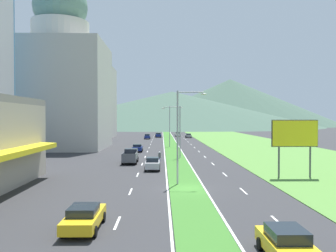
% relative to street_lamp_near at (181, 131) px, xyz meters
% --- Properties ---
extents(ground_plane, '(600.00, 600.00, 0.00)m').
position_rel_street_lamp_near_xyz_m(ground_plane, '(0.41, -2.03, -5.36)').
color(ground_plane, '#2D2D30').
extents(grass_median, '(3.20, 240.00, 0.06)m').
position_rel_street_lamp_near_xyz_m(grass_median, '(0.41, 57.97, -5.33)').
color(grass_median, '#387028').
rests_on(grass_median, ground_plane).
extents(grass_verge_right, '(24.00, 240.00, 0.06)m').
position_rel_street_lamp_near_xyz_m(grass_verge_right, '(21.01, 57.97, -5.33)').
color(grass_verge_right, '#518438').
rests_on(grass_verge_right, ground_plane).
extents(lane_dash_left_1, '(0.16, 2.80, 0.01)m').
position_rel_street_lamp_near_xyz_m(lane_dash_left_1, '(-4.69, -12.60, -5.35)').
color(lane_dash_left_1, silver).
rests_on(lane_dash_left_1, ground_plane).
extents(lane_dash_left_2, '(0.16, 2.80, 0.01)m').
position_rel_street_lamp_near_xyz_m(lane_dash_left_2, '(-4.69, -3.17, -5.35)').
color(lane_dash_left_2, silver).
rests_on(lane_dash_left_2, ground_plane).
extents(lane_dash_left_3, '(0.16, 2.80, 0.01)m').
position_rel_street_lamp_near_xyz_m(lane_dash_left_3, '(-4.69, 6.26, -5.35)').
color(lane_dash_left_3, silver).
rests_on(lane_dash_left_3, ground_plane).
extents(lane_dash_left_4, '(0.16, 2.80, 0.01)m').
position_rel_street_lamp_near_xyz_m(lane_dash_left_4, '(-4.69, 15.69, -5.35)').
color(lane_dash_left_4, silver).
rests_on(lane_dash_left_4, ground_plane).
extents(lane_dash_left_5, '(0.16, 2.80, 0.01)m').
position_rel_street_lamp_near_xyz_m(lane_dash_left_5, '(-4.69, 25.12, -5.35)').
color(lane_dash_left_5, silver).
rests_on(lane_dash_left_5, ground_plane).
extents(lane_dash_left_6, '(0.16, 2.80, 0.01)m').
position_rel_street_lamp_near_xyz_m(lane_dash_left_6, '(-4.69, 34.55, -5.35)').
color(lane_dash_left_6, silver).
rests_on(lane_dash_left_6, ground_plane).
extents(lane_dash_left_7, '(0.16, 2.80, 0.01)m').
position_rel_street_lamp_near_xyz_m(lane_dash_left_7, '(-4.69, 43.98, -5.35)').
color(lane_dash_left_7, silver).
rests_on(lane_dash_left_7, ground_plane).
extents(lane_dash_left_8, '(0.16, 2.80, 0.01)m').
position_rel_street_lamp_near_xyz_m(lane_dash_left_8, '(-4.69, 53.41, -5.35)').
color(lane_dash_left_8, silver).
rests_on(lane_dash_left_8, ground_plane).
extents(lane_dash_left_9, '(0.16, 2.80, 0.01)m').
position_rel_street_lamp_near_xyz_m(lane_dash_left_9, '(-4.69, 62.84, -5.35)').
color(lane_dash_left_9, silver).
rests_on(lane_dash_left_9, ground_plane).
extents(lane_dash_left_10, '(0.16, 2.80, 0.01)m').
position_rel_street_lamp_near_xyz_m(lane_dash_left_10, '(-4.69, 72.27, -5.35)').
color(lane_dash_left_10, silver).
rests_on(lane_dash_left_10, ground_plane).
extents(lane_dash_left_11, '(0.16, 2.80, 0.01)m').
position_rel_street_lamp_near_xyz_m(lane_dash_left_11, '(-4.69, 81.70, -5.35)').
color(lane_dash_left_11, silver).
rests_on(lane_dash_left_11, ground_plane).
extents(lane_dash_left_12, '(0.16, 2.80, 0.01)m').
position_rel_street_lamp_near_xyz_m(lane_dash_left_12, '(-4.69, 91.13, -5.35)').
color(lane_dash_left_12, silver).
rests_on(lane_dash_left_12, ground_plane).
extents(lane_dash_left_13, '(0.16, 2.80, 0.01)m').
position_rel_street_lamp_near_xyz_m(lane_dash_left_13, '(-4.69, 100.56, -5.35)').
color(lane_dash_left_13, silver).
rests_on(lane_dash_left_13, ground_plane).
extents(lane_dash_right_1, '(0.16, 2.80, 0.01)m').
position_rel_street_lamp_near_xyz_m(lane_dash_right_1, '(5.51, -12.60, -5.35)').
color(lane_dash_right_1, silver).
rests_on(lane_dash_right_1, ground_plane).
extents(lane_dash_right_2, '(0.16, 2.80, 0.01)m').
position_rel_street_lamp_near_xyz_m(lane_dash_right_2, '(5.51, -3.17, -5.35)').
color(lane_dash_right_2, silver).
rests_on(lane_dash_right_2, ground_plane).
extents(lane_dash_right_3, '(0.16, 2.80, 0.01)m').
position_rel_street_lamp_near_xyz_m(lane_dash_right_3, '(5.51, 6.26, -5.35)').
color(lane_dash_right_3, silver).
rests_on(lane_dash_right_3, ground_plane).
extents(lane_dash_right_4, '(0.16, 2.80, 0.01)m').
position_rel_street_lamp_near_xyz_m(lane_dash_right_4, '(5.51, 15.69, -5.35)').
color(lane_dash_right_4, silver).
rests_on(lane_dash_right_4, ground_plane).
extents(lane_dash_right_5, '(0.16, 2.80, 0.01)m').
position_rel_street_lamp_near_xyz_m(lane_dash_right_5, '(5.51, 25.12, -5.35)').
color(lane_dash_right_5, silver).
rests_on(lane_dash_right_5, ground_plane).
extents(lane_dash_right_6, '(0.16, 2.80, 0.01)m').
position_rel_street_lamp_near_xyz_m(lane_dash_right_6, '(5.51, 34.55, -5.35)').
color(lane_dash_right_6, silver).
rests_on(lane_dash_right_6, ground_plane).
extents(lane_dash_right_7, '(0.16, 2.80, 0.01)m').
position_rel_street_lamp_near_xyz_m(lane_dash_right_7, '(5.51, 43.98, -5.35)').
color(lane_dash_right_7, silver).
rests_on(lane_dash_right_7, ground_plane).
extents(lane_dash_right_8, '(0.16, 2.80, 0.01)m').
position_rel_street_lamp_near_xyz_m(lane_dash_right_8, '(5.51, 53.41, -5.35)').
color(lane_dash_right_8, silver).
rests_on(lane_dash_right_8, ground_plane).
extents(lane_dash_right_9, '(0.16, 2.80, 0.01)m').
position_rel_street_lamp_near_xyz_m(lane_dash_right_9, '(5.51, 62.84, -5.35)').
color(lane_dash_right_9, silver).
rests_on(lane_dash_right_9, ground_plane).
extents(lane_dash_right_10, '(0.16, 2.80, 0.01)m').
position_rel_street_lamp_near_xyz_m(lane_dash_right_10, '(5.51, 72.27, -5.35)').
color(lane_dash_right_10, silver).
rests_on(lane_dash_right_10, ground_plane).
extents(lane_dash_right_11, '(0.16, 2.80, 0.01)m').
position_rel_street_lamp_near_xyz_m(lane_dash_right_11, '(5.51, 81.70, -5.35)').
color(lane_dash_right_11, silver).
rests_on(lane_dash_right_11, ground_plane).
extents(lane_dash_right_12, '(0.16, 2.80, 0.01)m').
position_rel_street_lamp_near_xyz_m(lane_dash_right_12, '(5.51, 91.13, -5.35)').
color(lane_dash_right_12, silver).
rests_on(lane_dash_right_12, ground_plane).
extents(lane_dash_right_13, '(0.16, 2.80, 0.01)m').
position_rel_street_lamp_near_xyz_m(lane_dash_right_13, '(5.51, 100.56, -5.35)').
color(lane_dash_right_13, silver).
rests_on(lane_dash_right_13, ground_plane).
extents(edge_line_median_left, '(0.16, 240.00, 0.01)m').
position_rel_street_lamp_near_xyz_m(edge_line_median_left, '(-1.34, 57.97, -5.35)').
color(edge_line_median_left, silver).
rests_on(edge_line_median_left, ground_plane).
extents(edge_line_median_right, '(0.16, 240.00, 0.01)m').
position_rel_street_lamp_near_xyz_m(edge_line_median_right, '(2.16, 57.97, -5.35)').
color(edge_line_median_right, silver).
rests_on(edge_line_median_right, ground_plane).
extents(domed_building, '(19.56, 19.56, 36.89)m').
position_rel_street_lamp_near_xyz_m(domed_building, '(-23.93, 42.65, 9.79)').
color(domed_building, '#B7B2A8').
rests_on(domed_building, ground_plane).
extents(midrise_colored, '(13.51, 13.51, 24.05)m').
position_rel_street_lamp_near_xyz_m(midrise_colored, '(-25.17, 88.20, 6.67)').
color(midrise_colored, '#B7B2A8').
rests_on(midrise_colored, ground_plane).
extents(hill_far_left, '(234.48, 234.48, 23.20)m').
position_rel_street_lamp_near_xyz_m(hill_far_left, '(-95.96, 282.69, 6.24)').
color(hill_far_left, '#47664C').
rests_on(hill_far_left, ground_plane).
extents(hill_far_center, '(227.69, 227.69, 28.02)m').
position_rel_street_lamp_near_xyz_m(hill_far_center, '(6.58, 246.91, 8.65)').
color(hill_far_center, '#3D5647').
rests_on(hill_far_center, ground_plane).
extents(hill_far_right, '(194.08, 194.08, 42.67)m').
position_rel_street_lamp_near_xyz_m(hill_far_right, '(61.44, 288.34, 15.98)').
color(hill_far_right, '#3D5647').
rests_on(hill_far_right, ground_plane).
extents(street_lamp_near, '(2.93, 0.47, 9.32)m').
position_rel_street_lamp_near_xyz_m(street_lamp_near, '(0.00, 0.00, 0.00)').
color(street_lamp_near, '#99999E').
rests_on(street_lamp_near, ground_plane).
extents(street_lamp_mid, '(3.13, 0.41, 8.58)m').
position_rel_street_lamp_near_xyz_m(street_lamp_mid, '(0.76, 22.94, -0.36)').
color(street_lamp_mid, '#99999E').
rests_on(street_lamp_mid, ground_plane).
extents(street_lamp_far, '(3.12, 0.42, 9.39)m').
position_rel_street_lamp_near_xyz_m(street_lamp_far, '(0.29, 45.79, 0.06)').
color(street_lamp_far, '#99999E').
rests_on(street_lamp_far, ground_plane).
extents(billboard_roadside, '(5.18, 0.28, 6.44)m').
position_rel_street_lamp_near_xyz_m(billboard_roadside, '(12.83, 3.82, -0.67)').
color(billboard_roadside, '#4C4C51').
rests_on(billboard_roadside, ground_plane).
extents(car_0, '(2.01, 4.37, 1.56)m').
position_rel_street_lamp_near_xyz_m(car_0, '(-2.98, 86.43, -4.56)').
color(car_0, navy).
rests_on(car_0, ground_plane).
extents(car_1, '(2.00, 4.60, 1.52)m').
position_rel_street_lamp_near_xyz_m(car_1, '(3.90, -18.71, -4.59)').
color(car_1, yellow).
rests_on(car_1, ground_plane).
extents(car_2, '(2.02, 4.02, 1.51)m').
position_rel_street_lamp_near_xyz_m(car_2, '(-6.64, 34.17, -4.59)').
color(car_2, navy).
rests_on(car_2, ground_plane).
extents(car_3, '(2.01, 4.17, 1.46)m').
position_rel_street_lamp_near_xyz_m(car_3, '(4.05, 93.66, -4.61)').
color(car_3, silver).
rests_on(car_3, ground_plane).
extents(car_4, '(1.86, 4.60, 1.59)m').
position_rel_street_lamp_near_xyz_m(car_4, '(-6.43, 76.83, -4.55)').
color(car_4, navy).
rests_on(car_4, ground_plane).
extents(car_5, '(1.96, 4.66, 1.41)m').
position_rel_street_lamp_near_xyz_m(car_5, '(7.22, 84.19, -4.63)').
color(car_5, slate).
rests_on(car_5, ground_plane).
extents(car_6, '(1.99, 4.70, 1.44)m').
position_rel_street_lamp_near_xyz_m(car_6, '(-6.49, -13.87, -4.62)').
color(car_6, yellow).
rests_on(car_6, ground_plane).
extents(car_7, '(1.93, 4.04, 1.63)m').
position_rel_street_lamp_near_xyz_m(car_7, '(-3.05, 9.89, -4.54)').
color(car_7, '#B2B2B7').
rests_on(car_7, ground_plane).
extents(car_8, '(1.96, 4.09, 1.40)m').
position_rel_street_lamp_near_xyz_m(car_8, '(-3.18, 91.56, -4.63)').
color(car_8, black).
rests_on(car_8, ground_plane).
extents(pickup_truck_0, '(2.18, 5.40, 2.00)m').
position_rel_street_lamp_near_xyz_m(pickup_truck_0, '(-6.50, 17.06, -4.37)').
color(pickup_truck_0, '#515459').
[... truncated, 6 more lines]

